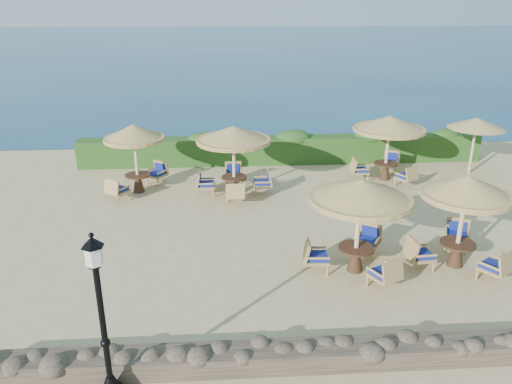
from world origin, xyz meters
The scene contains 11 objects.
ground centered at (0.00, 0.00, 0.00)m, with size 120.00×120.00×0.00m, color tan.
sea centered at (0.00, 70.00, 0.00)m, with size 160.00×160.00×0.00m, color navy.
hedge centered at (0.00, 7.20, 0.60)m, with size 18.00×0.90×1.20m, color #1E4115.
stone_wall centered at (0.00, -6.20, 0.22)m, with size 15.00×0.65×0.44m, color brown.
lamp_post centered at (-4.80, -6.80, 1.55)m, with size 0.44×0.44×3.31m.
extra_parasol centered at (7.80, 5.20, 2.17)m, with size 2.30×2.30×2.41m.
cafe_set_0 centered at (0.89, -2.53, 1.90)m, with size 2.79×2.78×2.65m.
cafe_set_1 centered at (3.75, -2.44, 1.81)m, with size 2.63×2.76×2.65m.
cafe_set_2 centered at (-5.92, 3.92, 1.89)m, with size 2.28×2.71×2.65m.
cafe_set_3 centered at (-2.25, 3.42, 1.82)m, with size 2.80×2.80×2.65m.
cafe_set_4 centered at (3.98, 4.70, 1.93)m, with size 2.90×2.90×2.65m.
Camera 1 is at (-2.60, -14.29, 6.93)m, focal length 35.00 mm.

